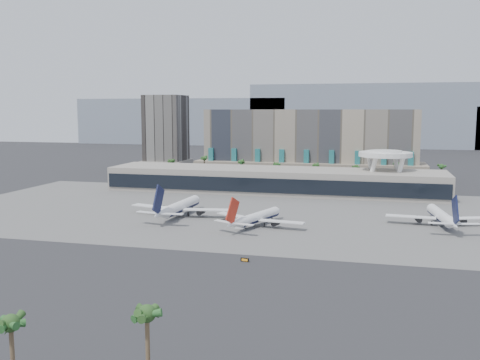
% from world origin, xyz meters
% --- Properties ---
extents(ground, '(900.00, 900.00, 0.00)m').
position_xyz_m(ground, '(0.00, 0.00, 0.00)').
color(ground, '#232326').
rests_on(ground, ground).
extents(apron_pad, '(260.00, 130.00, 0.06)m').
position_xyz_m(apron_pad, '(0.00, 55.00, 0.03)').
color(apron_pad, '#5B5B59').
rests_on(apron_pad, ground).
extents(mountain_ridge, '(680.00, 60.00, 70.00)m').
position_xyz_m(mountain_ridge, '(27.88, 470.00, 29.89)').
color(mountain_ridge, gray).
rests_on(mountain_ridge, ground).
extents(hotel, '(140.00, 30.00, 42.00)m').
position_xyz_m(hotel, '(10.00, 174.41, 16.81)').
color(hotel, '#9F917B').
rests_on(hotel, ground).
extents(office_tower, '(30.00, 30.00, 52.00)m').
position_xyz_m(office_tower, '(-95.00, 200.00, 22.94)').
color(office_tower, black).
rests_on(office_tower, ground).
extents(terminal, '(170.00, 32.50, 14.50)m').
position_xyz_m(terminal, '(0.00, 109.84, 6.52)').
color(terminal, '#ACA697').
rests_on(terminal, ground).
extents(saucer_structure, '(26.00, 26.00, 21.89)m').
position_xyz_m(saucer_structure, '(55.00, 116.00, 18.45)').
color(saucer_structure, white).
rests_on(saucer_structure, ground).
extents(palm_row, '(157.80, 2.80, 13.10)m').
position_xyz_m(palm_row, '(7.00, 145.00, 10.50)').
color(palm_row, brown).
rests_on(palm_row, ground).
extents(airliner_left, '(43.09, 44.43, 15.33)m').
position_xyz_m(airliner_left, '(-24.19, 38.43, 3.87)').
color(airliner_left, white).
rests_on(airliner_left, ground).
extents(airliner_centre, '(34.95, 36.14, 12.95)m').
position_xyz_m(airliner_centre, '(9.26, 28.55, 3.27)').
color(airliner_centre, white).
rests_on(airliner_centre, ground).
extents(airliner_right, '(39.24, 40.63, 14.06)m').
position_xyz_m(airliner_right, '(74.23, 46.00, 3.55)').
color(airliner_right, white).
rests_on(airliner_right, ground).
extents(service_vehicle_a, '(5.55, 3.75, 2.48)m').
position_xyz_m(service_vehicle_a, '(-28.63, 39.10, 1.24)').
color(service_vehicle_a, silver).
rests_on(service_vehicle_a, ground).
extents(service_vehicle_b, '(3.36, 2.15, 1.64)m').
position_xyz_m(service_vehicle_b, '(4.39, 23.36, 0.82)').
color(service_vehicle_b, white).
rests_on(service_vehicle_b, ground).
extents(taxiway_sign, '(2.42, 0.63, 1.09)m').
position_xyz_m(taxiway_sign, '(15.93, -16.79, 0.54)').
color(taxiway_sign, black).
rests_on(taxiway_sign, ground).
extents(near_palm_a, '(6.00, 6.00, 11.40)m').
position_xyz_m(near_palm_a, '(-2.40, -90.71, 8.58)').
color(near_palm_a, brown).
rests_on(near_palm_a, ground).
extents(near_palm_b, '(6.00, 6.00, 12.73)m').
position_xyz_m(near_palm_b, '(17.40, -85.20, 9.88)').
color(near_palm_b, brown).
rests_on(near_palm_b, ground).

